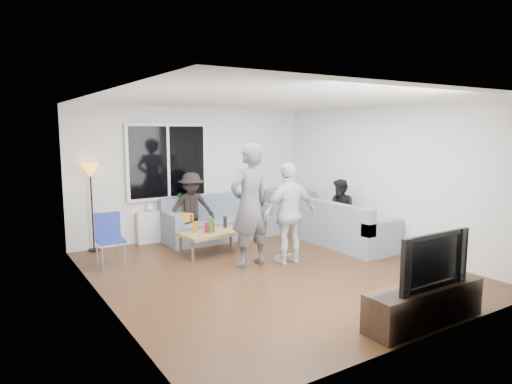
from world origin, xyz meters
TOP-DOWN VIEW (x-y plane):
  - floor at (0.00, 0.00)m, footprint 5.00×5.50m
  - ceiling at (0.00, 0.00)m, footprint 5.00×5.50m
  - wall_back at (0.00, 2.77)m, footprint 5.00×0.04m
  - wall_front at (0.00, -2.77)m, footprint 5.00×0.04m
  - wall_left at (-2.52, 0.00)m, footprint 0.04×5.50m
  - wall_right at (2.52, 0.00)m, footprint 0.04×5.50m
  - window_frame at (-0.60, 2.69)m, footprint 1.62×0.06m
  - window_glass at (-0.60, 2.65)m, footprint 1.50×0.02m
  - window_mullion at (-0.60, 2.64)m, footprint 0.05×0.03m
  - radiator at (-0.60, 2.65)m, footprint 1.30×0.12m
  - potted_plant at (-0.42, 2.62)m, footprint 0.21×0.19m
  - vase at (-1.00, 2.62)m, footprint 0.16×0.16m
  - sofa_back_section at (0.33, 2.27)m, footprint 2.30×0.85m
  - sofa_right_section at (2.02, 0.52)m, footprint 2.00×0.85m
  - sofa_corner at (1.97, 2.27)m, footprint 0.85×0.85m
  - cushion_yellow at (-0.54, 2.25)m, footprint 0.48×0.46m
  - cushion_red at (-0.47, 2.33)m, footprint 0.44×0.41m
  - coffee_table at (-0.33, 1.34)m, footprint 1.16×0.73m
  - pitcher at (-0.39, 1.33)m, footprint 0.17×0.17m
  - side_chair at (-2.05, 1.48)m, footprint 0.42×0.42m
  - floor_lamp at (-2.05, 2.65)m, footprint 0.32×0.32m
  - player_left at (-0.14, 0.40)m, footprint 0.76×0.55m
  - player_right at (0.49, 0.20)m, footprint 0.98×0.43m
  - spectator_right at (2.02, 0.65)m, footprint 0.49×0.62m
  - spectator_back at (-0.29, 2.30)m, footprint 0.97×0.71m
  - tv_console at (0.37, -2.50)m, footprint 1.60×0.40m
  - television at (0.37, -2.50)m, footprint 1.08×0.14m
  - bottle_b at (-0.41, 1.24)m, footprint 0.08×0.08m
  - bottle_c at (-0.28, 1.53)m, footprint 0.07×0.07m
  - bottle_a at (-0.62, 1.44)m, footprint 0.07×0.07m
  - bottle_e at (0.01, 1.50)m, footprint 0.07×0.07m

SIDE VIEW (x-z plane):
  - floor at x=0.00m, z-range -0.04..0.00m
  - coffee_table at x=-0.33m, z-range 0.00..0.40m
  - tv_console at x=0.37m, z-range 0.00..0.44m
  - radiator at x=-0.60m, z-range 0.00..0.62m
  - sofa_back_section at x=0.33m, z-range 0.00..0.85m
  - sofa_right_section at x=2.02m, z-range 0.00..0.85m
  - sofa_corner at x=1.97m, z-range 0.00..0.85m
  - side_chair at x=-2.05m, z-range 0.00..0.86m
  - pitcher at x=-0.39m, z-range 0.40..0.57m
  - bottle_a at x=-0.62m, z-range 0.40..0.59m
  - bottle_e at x=0.01m, z-range 0.40..0.60m
  - bottle_c at x=-0.28m, z-range 0.40..0.62m
  - cushion_yellow at x=-0.54m, z-range 0.44..0.58m
  - cushion_red at x=-0.47m, z-range 0.45..0.57m
  - bottle_b at x=-0.41m, z-range 0.40..0.67m
  - spectator_right at x=2.02m, z-range 0.00..1.24m
  - spectator_back at x=-0.29m, z-range 0.00..1.35m
  - vase at x=-1.00m, z-range 0.62..0.78m
  - television at x=0.37m, z-range 0.44..1.06m
  - potted_plant at x=-0.42m, z-range 0.62..0.94m
  - floor_lamp at x=-2.05m, z-range 0.00..1.56m
  - player_right at x=0.49m, z-range 0.00..1.64m
  - player_left at x=-0.14m, z-range 0.00..1.96m
  - wall_back at x=0.00m, z-range 0.00..2.60m
  - wall_front at x=0.00m, z-range 0.00..2.60m
  - wall_left at x=-2.52m, z-range 0.00..2.60m
  - wall_right at x=2.52m, z-range 0.00..2.60m
  - window_frame at x=-0.60m, z-range 0.81..2.29m
  - window_glass at x=-0.60m, z-range 0.88..2.23m
  - window_mullion at x=-0.60m, z-range 0.88..2.23m
  - ceiling at x=0.00m, z-range 2.60..2.64m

